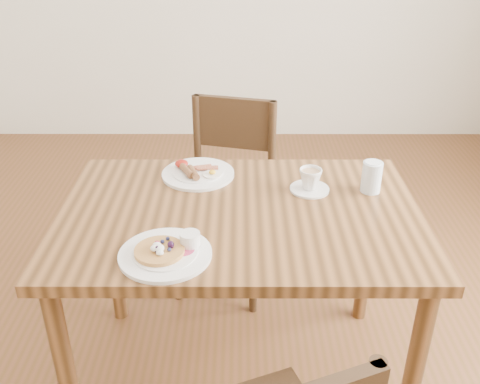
{
  "coord_description": "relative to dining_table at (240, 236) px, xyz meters",
  "views": [
    {
      "loc": [
        0.0,
        -1.53,
        1.65
      ],
      "look_at": [
        0.0,
        0.0,
        0.82
      ],
      "focal_mm": 40.0,
      "sensor_mm": 36.0,
      "label": 1
    }
  ],
  "objects": [
    {
      "name": "pancake_plate",
      "position": [
        -0.21,
        -0.26,
        0.11
      ],
      "size": [
        0.27,
        0.27,
        0.06
      ],
      "color": "white",
      "rests_on": "dining_table"
    },
    {
      "name": "water_glass",
      "position": [
        0.46,
        0.14,
        0.15
      ],
      "size": [
        0.07,
        0.07,
        0.11
      ],
      "primitive_type": "cylinder",
      "color": "silver",
      "rests_on": "dining_table"
    },
    {
      "name": "ground",
      "position": [
        0.0,
        0.0,
        -0.65
      ],
      "size": [
        5.0,
        5.0,
        0.0
      ],
      "primitive_type": "plane",
      "color": "brown",
      "rests_on": "ground"
    },
    {
      "name": "chair_far",
      "position": [
        -0.06,
        0.64,
        -0.16
      ],
      "size": [
        0.51,
        0.51,
        0.88
      ],
      "rotation": [
        0.0,
        0.0,
        2.9
      ],
      "color": "#382114",
      "rests_on": "ground"
    },
    {
      "name": "breakfast_plate",
      "position": [
        -0.16,
        0.26,
        0.11
      ],
      "size": [
        0.27,
        0.27,
        0.04
      ],
      "color": "white",
      "rests_on": "dining_table"
    },
    {
      "name": "dining_table",
      "position": [
        0.0,
        0.0,
        0.0
      ],
      "size": [
        1.2,
        0.8,
        0.75
      ],
      "color": "brown",
      "rests_on": "ground"
    },
    {
      "name": "teacup_saucer",
      "position": [
        0.25,
        0.14,
        0.14
      ],
      "size": [
        0.14,
        0.14,
        0.08
      ],
      "color": "white",
      "rests_on": "dining_table"
    }
  ]
}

